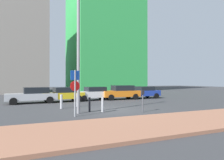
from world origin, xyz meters
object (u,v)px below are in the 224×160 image
object	(u,v)px
parked_car_yellow	(63,94)
parked_car_orange	(121,92)
parked_car_blue	(143,92)
parked_car_white	(93,93)
traffic_bollard_far	(89,105)
street_lamp	(78,41)
parking_meter	(143,98)
traffic_bollard_near	(77,100)
traffic_bollard_edge	(61,102)
parked_car_silver	(33,95)
traffic_bollard_mid	(103,105)
parking_sign_post	(75,87)

from	to	relation	value
parked_car_yellow	parked_car_orange	size ratio (longest dim) A/B	0.97
parked_car_orange	parked_car_blue	world-z (taller)	parked_car_orange
parked_car_white	traffic_bollard_far	size ratio (longest dim) A/B	4.13
street_lamp	traffic_bollard_far	world-z (taller)	street_lamp
street_lamp	traffic_bollard_far	xyz separation A→B (m)	(0.89, 0.47, -4.15)
parked_car_yellow	street_lamp	xyz separation A→B (m)	(-0.46, -7.90, 3.88)
parking_meter	traffic_bollard_near	world-z (taller)	parking_meter
parked_car_blue	traffic_bollard_edge	size ratio (longest dim) A/B	3.99
parked_car_silver	parked_car_yellow	world-z (taller)	parked_car_silver
parked_car_blue	traffic_bollard_edge	xyz separation A→B (m)	(-10.52, -5.32, -0.22)
traffic_bollard_mid	traffic_bollard_far	size ratio (longest dim) A/B	1.02
traffic_bollard_near	parked_car_orange	bearing A→B (deg)	36.63
traffic_bollard_mid	street_lamp	bearing A→B (deg)	178.66
street_lamp	traffic_bollard_mid	xyz separation A→B (m)	(1.64, -0.04, -4.15)
parking_sign_post	street_lamp	distance (m)	3.14
parked_car_blue	traffic_bollard_far	xyz separation A→B (m)	(-9.03, -7.63, -0.26)
parked_car_yellow	parked_car_orange	bearing A→B (deg)	0.47
parked_car_yellow	traffic_bollard_mid	xyz separation A→B (m)	(1.18, -7.94, -0.26)
parked_car_yellow	parked_car_orange	world-z (taller)	parked_car_orange
parking_sign_post	traffic_bollard_near	distance (m)	4.70
parked_car_orange	traffic_bollard_far	size ratio (longest dim) A/B	4.47
parked_car_yellow	parked_car_blue	world-z (taller)	parked_car_yellow
street_lamp	traffic_bollard_mid	distance (m)	4.46
parked_car_yellow	parking_meter	world-z (taller)	parking_meter
parked_car_white	traffic_bollard_mid	world-z (taller)	parked_car_white
parking_meter	parked_car_blue	bearing A→B (deg)	57.76
parked_car_silver	traffic_bollard_mid	world-z (taller)	parked_car_silver
parked_car_yellow	traffic_bollard_near	bearing A→B (deg)	-85.88
parking_sign_post	parking_meter	size ratio (longest dim) A/B	1.86
traffic_bollard_mid	traffic_bollard_edge	distance (m)	3.60
parked_car_yellow	traffic_bollard_mid	bearing A→B (deg)	-81.55
parked_car_blue	traffic_bollard_edge	distance (m)	11.79
parked_car_white	street_lamp	xyz separation A→B (m)	(-3.77, -8.22, 3.88)
traffic_bollard_far	parked_car_white	bearing A→B (deg)	69.61
parked_car_orange	traffic_bollard_edge	bearing A→B (deg)	-145.60
parking_meter	street_lamp	size ratio (longest dim) A/B	0.18
traffic_bollard_near	street_lamp	bearing A→B (deg)	-103.15
parking_meter	street_lamp	bearing A→B (deg)	164.45
traffic_bollard_edge	parking_meter	bearing A→B (deg)	-39.94
parked_car_blue	parking_meter	xyz separation A→B (m)	(-5.83, -9.24, 0.20)
parked_car_white	parking_sign_post	size ratio (longest dim) A/B	1.49
parked_car_silver	parked_car_orange	xyz separation A→B (m)	(9.35, 0.24, 0.05)
parked_car_yellow	traffic_bollard_edge	xyz separation A→B (m)	(-1.05, -5.12, -0.23)
traffic_bollard_near	traffic_bollard_mid	xyz separation A→B (m)	(0.85, -3.40, -0.04)
parked_car_yellow	parked_car_white	bearing A→B (deg)	5.50
parking_meter	traffic_bollard_mid	world-z (taller)	parking_meter
parked_car_orange	parked_car_blue	distance (m)	2.97
traffic_bollard_far	traffic_bollard_edge	distance (m)	2.75
parked_car_yellow	parked_car_orange	xyz separation A→B (m)	(6.50, 0.05, 0.06)
parked_car_orange	parking_sign_post	xyz separation A→B (m)	(-7.42, -8.97, 0.89)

